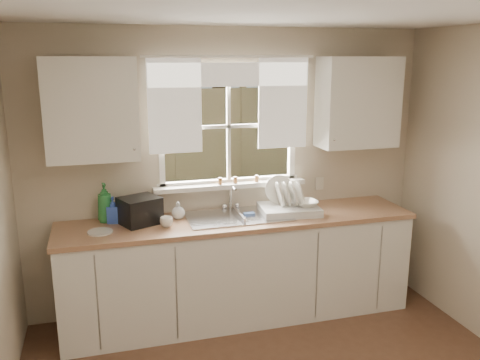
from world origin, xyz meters
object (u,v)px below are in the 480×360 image
object	(u,v)px
dish_rack	(289,206)
black_appliance	(140,210)
cup	(166,222)
soap_bottle_a	(105,203)

from	to	relation	value
dish_rack	black_appliance	world-z (taller)	dish_rack
dish_rack	black_appliance	size ratio (longest dim) A/B	1.79
cup	black_appliance	distance (m)	0.26
dish_rack	black_appliance	distance (m)	1.28
soap_bottle_a	cup	bearing A→B (deg)	-40.03
soap_bottle_a	black_appliance	bearing A→B (deg)	-33.93
soap_bottle_a	black_appliance	world-z (taller)	soap_bottle_a
soap_bottle_a	black_appliance	size ratio (longest dim) A/B	1.09
soap_bottle_a	dish_rack	bearing A→B (deg)	-16.58
dish_rack	soap_bottle_a	size ratio (longest dim) A/B	1.64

